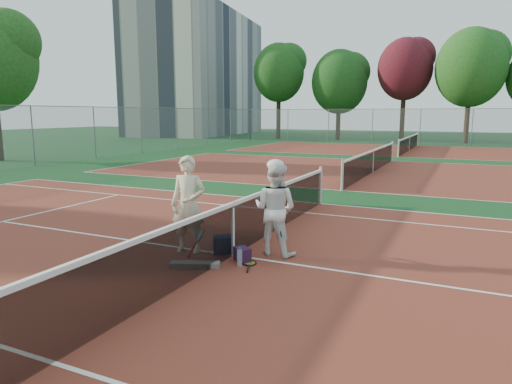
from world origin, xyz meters
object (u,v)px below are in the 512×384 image
Objects in this scene: sports_bag_navy at (224,245)px; sports_bag_purple at (242,255)px; player_a at (188,204)px; racket_black_held at (282,242)px; apartment_block at (199,75)px; player_b at (275,209)px; racket_spare at (250,263)px; net_main at (233,229)px; racket_red at (200,243)px; water_bottle at (240,258)px.

sports_bag_purple is at bearing -29.87° from sports_bag_navy.
racket_black_held is at bearing 0.10° from player_a.
player_b is at bearing -56.66° from apartment_block.
sports_bag_purple is at bearing 65.47° from player_b.
apartment_block reaches higher than racket_spare.
racket_red is at bearing -146.59° from net_main.
racket_spare is at bearing -19.96° from sports_bag_purple.
water_bottle is (0.39, -0.49, -0.36)m from net_main.
net_main is 26.41× the size of sports_bag_navy.
player_b reaches higher than racket_red.
player_a is (-0.88, -0.12, 0.42)m from net_main.
water_bottle is at bearing -55.55° from racket_red.
sports_bag_navy is (-1.08, -0.23, -0.13)m from racket_black_held.
apartment_block is at bearing 122.47° from net_main.
racket_red is at bearing 170.36° from water_bottle.
sports_bag_navy is at bearing -57.70° from apartment_block.
player_b is 1.06m from sports_bag_purple.
apartment_block is 69.57× the size of sports_bag_purple.
apartment_block is at bearing 107.92° from player_a.
net_main is at bearing -5.91° from player_a.
sports_bag_purple is (0.32, -0.24, -0.38)m from net_main.
racket_black_held reaches higher than racket_red.
racket_red is 0.51m from sports_bag_navy.
racket_spare is 0.26m from water_bottle.
racket_spare is 1.90× the size of sports_bag_purple.
player_b is at bearing -48.35° from racket_black_held.
racket_black_held is at bearing 59.78° from water_bottle.
racket_spare is at bearing -27.57° from sports_bag_navy.
racket_red is at bearing 71.57° from racket_spare.
sports_bag_navy is (-0.72, 0.38, 0.15)m from racket_spare.
apartment_block is 53.04m from sports_bag_purple.
apartment_block is 40.96× the size of racket_red.
apartment_block is 52.48m from sports_bag_navy.
sports_bag_navy is at bearing 137.44° from water_bottle.
racket_black_held is at bearing -51.21° from racket_spare.
sports_bag_navy is 0.84m from water_bottle.
apartment_block is 53.29m from water_bottle.
player_b is 1.19m from sports_bag_navy.
apartment_block is at bearing 122.62° from sports_bag_purple.
player_b is at bearing 32.61° from net_main.
racket_black_held is (0.18, -0.12, -0.57)m from player_b.
player_b reaches higher than water_bottle.
water_bottle is at bearing 130.69° from racket_spare.
racket_red is 1.04m from racket_spare.
apartment_block reaches higher than sports_bag_navy.
racket_black_held is at bearing -20.69° from racket_red.
racket_spare is at bearing -43.80° from racket_red.
player_a is 1.07× the size of player_b.
racket_spare is 0.22m from sports_bag_purple.
apartment_block is (-28.00, 44.00, 6.99)m from net_main.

